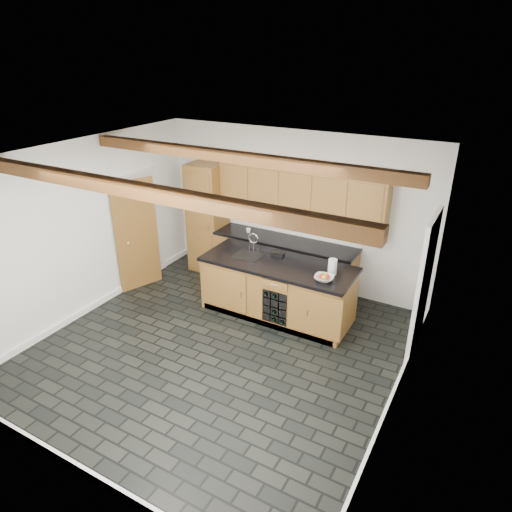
{
  "coord_description": "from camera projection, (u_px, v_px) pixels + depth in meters",
  "views": [
    {
      "loc": [
        3.17,
        -4.53,
        4.03
      ],
      "look_at": [
        0.18,
        0.8,
        1.22
      ],
      "focal_mm": 32.0,
      "sensor_mm": 36.0,
      "label": 1
    }
  ],
  "objects": [
    {
      "name": "fruit_bowl",
      "position": [
        324.0,
        278.0,
        6.63
      ],
      "size": [
        0.31,
        0.31,
        0.07
      ],
      "primitive_type": "imported",
      "rotation": [
        0.0,
        0.0,
        0.11
      ],
      "color": "beige",
      "rests_on": "island"
    },
    {
      "name": "faucet",
      "position": [
        249.0,
        253.0,
        7.44
      ],
      "size": [
        0.45,
        0.4,
        0.34
      ],
      "color": "black",
      "rests_on": "island"
    },
    {
      "name": "paper_towel",
      "position": [
        332.0,
        267.0,
        6.79
      ],
      "size": [
        0.13,
        0.13,
        0.24
      ],
      "primitive_type": "cylinder",
      "color": "white",
      "rests_on": "island"
    },
    {
      "name": "back_cabinetry",
      "position": [
        268.0,
        233.0,
        8.21
      ],
      "size": [
        3.65,
        0.62,
        2.2
      ],
      "color": "olive",
      "rests_on": "ground"
    },
    {
      "name": "mug",
      "position": [
        248.0,
        231.0,
        8.34
      ],
      "size": [
        0.11,
        0.11,
        0.08
      ],
      "primitive_type": "imported",
      "rotation": [
        0.0,
        0.0,
        -0.22
      ],
      "color": "white",
      "rests_on": "back_cabinetry"
    },
    {
      "name": "kitchen_scale",
      "position": [
        278.0,
        254.0,
        7.43
      ],
      "size": [
        0.21,
        0.14,
        0.06
      ],
      "rotation": [
        0.0,
        0.0,
        -0.03
      ],
      "color": "black",
      "rests_on": "island"
    },
    {
      "name": "island",
      "position": [
        277.0,
        289.0,
        7.37
      ],
      "size": [
        2.48,
        0.96,
        0.93
      ],
      "color": "olive",
      "rests_on": "ground"
    },
    {
      "name": "room_shell",
      "position": [
        231.0,
        240.0,
        6.5
      ],
      "size": [
        5.01,
        5.0,
        5.0
      ],
      "color": "white",
      "rests_on": "ground"
    },
    {
      "name": "ground",
      "position": [
        219.0,
        349.0,
        6.68
      ],
      "size": [
        5.0,
        5.0,
        0.0
      ],
      "primitive_type": "plane",
      "color": "black",
      "rests_on": "ground"
    },
    {
      "name": "fruit_cluster",
      "position": [
        324.0,
        276.0,
        6.62
      ],
      "size": [
        0.16,
        0.17,
        0.07
      ],
      "color": "#AC1635",
      "rests_on": "fruit_bowl"
    }
  ]
}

